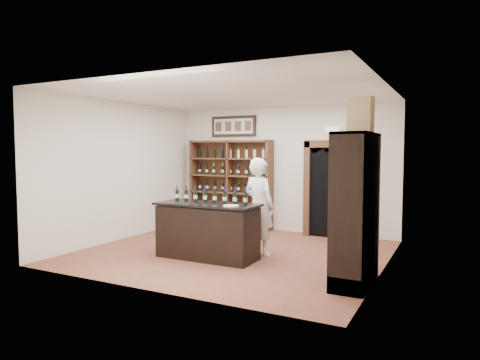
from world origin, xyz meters
name	(u,v)px	position (x,y,z in m)	size (l,w,h in m)	color
floor	(233,252)	(0.00, 0.00, 0.00)	(5.50, 5.50, 0.00)	brown
ceiling	(233,94)	(0.00, 0.00, 3.00)	(5.50, 5.50, 0.00)	white
wall_back	(282,169)	(0.00, 2.50, 1.50)	(5.50, 0.04, 3.00)	silver
wall_left	(122,171)	(-2.75, 0.00, 1.50)	(0.04, 5.00, 3.00)	silver
wall_right	(385,178)	(2.75, 0.00, 1.50)	(0.04, 5.00, 3.00)	silver
wine_shelf	(231,184)	(-1.30, 2.33, 1.10)	(2.20, 0.38, 2.20)	#4E2A1B
framed_picture	(234,126)	(-1.30, 2.47, 2.55)	(1.25, 0.04, 0.52)	black
arched_doorway	(331,186)	(1.25, 2.33, 1.14)	(1.17, 0.35, 2.17)	black
emergency_light	(333,130)	(1.25, 2.42, 2.40)	(0.30, 0.10, 0.10)	white
tasting_counter	(207,231)	(-0.20, -0.60, 0.49)	(1.88, 0.78, 1.00)	black
counter_bottle_0	(177,195)	(-0.92, -0.51, 1.11)	(0.07, 0.07, 0.30)	black
counter_bottle_1	(186,195)	(-0.71, -0.51, 1.11)	(0.07, 0.07, 0.30)	black
counter_bottle_2	(195,196)	(-0.51, -0.51, 1.11)	(0.07, 0.07, 0.30)	black
counter_bottle_3	(205,196)	(-0.30, -0.51, 1.11)	(0.07, 0.07, 0.30)	black
counter_bottle_4	(215,197)	(-0.10, -0.51, 1.11)	(0.07, 0.07, 0.30)	black
counter_bottle_5	(225,198)	(0.11, -0.51, 1.11)	(0.07, 0.07, 0.30)	black
counter_bottle_6	(235,198)	(0.31, -0.51, 1.11)	(0.07, 0.07, 0.30)	black
counter_bottle_7	(245,199)	(0.52, -0.51, 1.11)	(0.07, 0.07, 0.30)	black
side_cabinet	(357,233)	(2.52, -0.90, 0.75)	(0.48, 1.20, 2.20)	black
shopkeeper	(259,207)	(0.51, 0.07, 0.91)	(0.66, 0.43, 1.81)	white
plate	(231,206)	(0.40, -0.81, 1.01)	(0.27, 0.27, 0.02)	beige
wine_crate	(360,115)	(2.50, -0.75, 2.46)	(0.37, 0.15, 0.52)	tan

